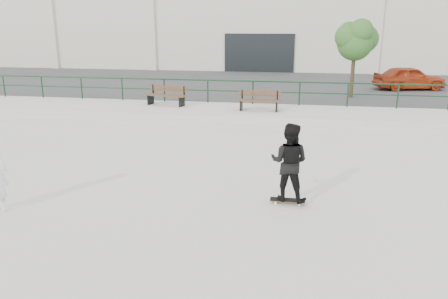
% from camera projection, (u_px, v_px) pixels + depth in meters
% --- Properties ---
extents(ground, '(120.00, 120.00, 0.00)m').
position_uv_depth(ground, '(149.00, 216.00, 9.17)').
color(ground, silver).
rests_on(ground, ground).
extents(ledge, '(30.00, 3.00, 0.50)m').
position_uv_depth(ledge, '(225.00, 115.00, 18.09)').
color(ledge, '#B8B2A8').
rests_on(ledge, ground).
extents(parking_strip, '(60.00, 14.00, 0.50)m').
position_uv_depth(parking_strip, '(249.00, 87.00, 26.14)').
color(parking_strip, '#3A3A3A').
rests_on(parking_strip, ground).
extents(railing, '(28.00, 0.06, 1.03)m').
position_uv_depth(railing, '(230.00, 87.00, 19.05)').
color(railing, '#14391F').
rests_on(railing, ledge).
extents(commercial_building, '(44.20, 16.33, 8.00)m').
position_uv_depth(commercial_building, '(268.00, 15.00, 38.17)').
color(commercial_building, silver).
rests_on(commercial_building, ground).
extents(bench_left, '(1.86, 0.82, 0.83)m').
position_uv_depth(bench_left, '(167.00, 96.00, 18.76)').
color(bench_left, '#513B1B').
rests_on(bench_left, ledge).
extents(bench_right, '(1.72, 0.52, 0.79)m').
position_uv_depth(bench_right, '(259.00, 101.00, 17.60)').
color(bench_right, '#513B1B').
rests_on(bench_right, ledge).
extents(tree, '(2.03, 1.81, 3.62)m').
position_uv_depth(tree, '(356.00, 39.00, 20.07)').
color(tree, '#4C3D26').
rests_on(tree, parking_strip).
extents(red_car, '(3.88, 2.30, 1.24)m').
position_uv_depth(red_car, '(409.00, 78.00, 23.13)').
color(red_car, '#AB3615').
rests_on(red_car, parking_strip).
extents(skateboard, '(0.78, 0.22, 0.09)m').
position_uv_depth(skateboard, '(287.00, 200.00, 9.81)').
color(skateboard, black).
rests_on(skateboard, ground).
extents(standing_skater, '(0.98, 0.83, 1.75)m').
position_uv_depth(standing_skater, '(289.00, 162.00, 9.56)').
color(standing_skater, black).
rests_on(standing_skater, skateboard).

